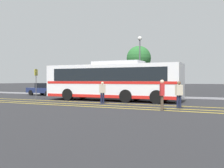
{
  "coord_description": "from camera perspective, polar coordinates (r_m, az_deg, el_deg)",
  "views": [
    {
      "loc": [
        9.17,
        -20.1,
        1.71
      ],
      "look_at": [
        -0.35,
        -0.41,
        1.4
      ],
      "focal_mm": 42.0,
      "sensor_mm": 36.0,
      "label": 1
    }
  ],
  "objects": [
    {
      "name": "parked_car_0",
      "position": [
        30.75,
        -14.37,
        -1.09
      ],
      "size": [
        4.28,
        2.2,
        1.4
      ],
      "rotation": [
        0.0,
        0.0,
        1.49
      ],
      "color": "navy",
      "rests_on": "ground_plane"
    },
    {
      "name": "ground_plane",
      "position": [
        22.16,
        1.28,
        -3.61
      ],
      "size": [
        220.0,
        220.0,
        0.0
      ],
      "primitive_type": "plane",
      "color": "#262628"
    },
    {
      "name": "lane_strip_2",
      "position": [
        17.53,
        -7.24,
        -4.78
      ],
      "size": [
        31.47,
        0.2,
        0.01
      ],
      "primitive_type": "cube",
      "rotation": [
        0.0,
        0.0,
        1.57
      ],
      "color": "gold",
      "rests_on": "ground_plane"
    },
    {
      "name": "lane_strip_1",
      "position": [
        18.48,
        -5.34,
        -4.49
      ],
      "size": [
        31.47,
        0.2,
        0.01
      ],
      "primitive_type": "cube",
      "rotation": [
        0.0,
        0.0,
        1.57
      ],
      "color": "gold",
      "rests_on": "ground_plane"
    },
    {
      "name": "tree_0",
      "position": [
        31.86,
        5.84,
        5.57
      ],
      "size": [
        2.94,
        2.94,
        5.86
      ],
      "color": "#513823",
      "rests_on": "ground_plane"
    },
    {
      "name": "curb_strip",
      "position": [
        26.97,
        5.09,
        -2.67
      ],
      "size": [
        39.47,
        0.36,
        0.15
      ],
      "primitive_type": "cube",
      "color": "#99999E",
      "rests_on": "ground_plane"
    },
    {
      "name": "lane_strip_0",
      "position": [
        19.98,
        -2.75,
        -4.09
      ],
      "size": [
        31.47,
        0.2,
        0.01
      ],
      "primitive_type": "cube",
      "rotation": [
        0.0,
        0.0,
        1.57
      ],
      "color": "gold",
      "rests_on": "ground_plane"
    },
    {
      "name": "pedestrian_1",
      "position": [
        16.28,
        14.37,
        -1.93
      ],
      "size": [
        0.46,
        0.44,
        1.65
      ],
      "rotation": [
        0.0,
        0.0,
        3.87
      ],
      "color": "#191E38",
      "rests_on": "ground_plane"
    },
    {
      "name": "pedestrian_2",
      "position": [
        19.35,
        -2.1,
        -1.57
      ],
      "size": [
        0.43,
        0.47,
        1.6
      ],
      "rotation": [
        0.0,
        0.0,
        4.07
      ],
      "color": "#191E38",
      "rests_on": "ground_plane"
    },
    {
      "name": "transit_bus",
      "position": [
        21.86,
        0.03,
        0.81
      ],
      "size": [
        11.85,
        3.0,
        3.27
      ],
      "rotation": [
        0.0,
        0.0,
        1.6
      ],
      "color": "silver",
      "rests_on": "ground_plane"
    },
    {
      "name": "pedestrian_0",
      "position": [
        15.03,
        10.84,
        -1.93
      ],
      "size": [
        0.37,
        0.47,
        1.74
      ],
      "rotation": [
        0.0,
        0.0,
        5.14
      ],
      "color": "brown",
      "rests_on": "ground_plane"
    },
    {
      "name": "bus_stop_sign",
      "position": [
        24.3,
        -16.21,
        0.81
      ],
      "size": [
        0.07,
        0.4,
        2.75
      ],
      "rotation": [
        0.0,
        0.0,
        1.6
      ],
      "color": "#59595E",
      "rests_on": "ground_plane"
    },
    {
      "name": "parked_car_2",
      "position": [
        25.66,
        4.11,
        -1.31
      ],
      "size": [
        4.28,
        2.07,
        1.53
      ],
      "rotation": [
        0.0,
        0.0,
        -1.64
      ],
      "color": "#4C3823",
      "rests_on": "ground_plane"
    },
    {
      "name": "parked_car_1",
      "position": [
        28.13,
        -6.14,
        -1.23
      ],
      "size": [
        4.55,
        2.11,
        1.43
      ],
      "rotation": [
        0.0,
        0.0,
        -1.5
      ],
      "color": "black",
      "rests_on": "ground_plane"
    },
    {
      "name": "street_lamp",
      "position": [
        27.76,
        6.07,
        6.04
      ],
      "size": [
        0.43,
        0.43,
        6.33
      ],
      "color": "#59595E",
      "rests_on": "ground_plane"
    }
  ]
}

